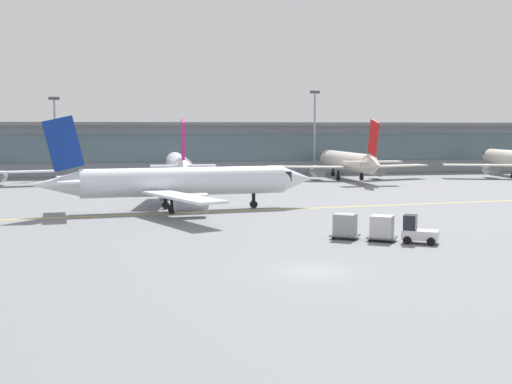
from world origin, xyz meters
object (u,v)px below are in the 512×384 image
gate_airplane_2 (178,165)px  baggage_tug (417,231)px  cargo_dolly_trailing (345,225)px  cargo_dolly_lead (382,227)px  apron_light_mast_2 (315,129)px  gate_airplane_3 (347,162)px  apron_light_mast_1 (55,134)px  taxiing_regional_jet (181,182)px

gate_airplane_2 → baggage_tug: gate_airplane_2 is taller
cargo_dolly_trailing → gate_airplane_2: bearing=131.7°
cargo_dolly_lead → apron_light_mast_2: size_ratio=0.17×
gate_airplane_2 → apron_light_mast_2: apron_light_mast_2 is taller
gate_airplane_2 → gate_airplane_3: 28.93m
gate_airplane_3 → apron_light_mast_2: size_ratio=1.96×
gate_airplane_3 → baggage_tug: gate_airplane_3 is taller
gate_airplane_3 → cargo_dolly_trailing: bearing=161.2°
baggage_tug → gate_airplane_3: bearing=107.9°
gate_airplane_2 → gate_airplane_3: (28.46, 5.20, 0.02)m
gate_airplane_2 → apron_light_mast_2: (25.90, 16.33, 5.38)m
gate_airplane_2 → baggage_tug: size_ratio=10.09×
cargo_dolly_trailing → apron_light_mast_2: 70.40m
baggage_tug → apron_light_mast_1: 78.53m
cargo_dolly_lead → cargo_dolly_trailing: 2.84m
gate_airplane_3 → cargo_dolly_lead: bearing=163.8°
gate_airplane_2 → cargo_dolly_trailing: bearing=-169.1°
baggage_tug → apron_light_mast_1: (-33.28, 70.82, 6.67)m
gate_airplane_2 → cargo_dolly_lead: size_ratio=11.31×
gate_airplane_2 → cargo_dolly_trailing: gate_airplane_2 is taller
taxiing_regional_jet → cargo_dolly_lead: 25.36m
gate_airplane_3 → apron_light_mast_2: 12.61m
gate_airplane_2 → taxiing_regional_jet: 31.77m
taxiing_regional_jet → baggage_tug: size_ratio=10.01×
gate_airplane_2 → apron_light_mast_1: bearing=51.2°
taxiing_regional_jet → baggage_tug: bearing=-61.7°
cargo_dolly_trailing → apron_light_mast_1: size_ratio=0.19×
apron_light_mast_2 → taxiing_regional_jet: bearing=-120.1°
gate_airplane_2 → gate_airplane_3: gate_airplane_3 is taller
taxiing_regional_jet → apron_light_mast_2: (27.86, 48.04, 5.40)m
taxiing_regional_jet → apron_light_mast_1: (-17.62, 48.02, 4.64)m
taxiing_regional_jet → apron_light_mast_2: apron_light_mast_2 is taller
baggage_tug → cargo_dolly_lead: 2.62m
gate_airplane_2 → baggage_tug: 56.24m
gate_airplane_2 → cargo_dolly_lead: gate_airplane_2 is taller
apron_light_mast_1 → apron_light_mast_2: bearing=0.0°
gate_airplane_3 → cargo_dolly_trailing: gate_airplane_3 is taller
baggage_tug → cargo_dolly_trailing: (-4.63, 2.87, 0.16)m
cargo_dolly_lead → apron_light_mast_1: size_ratio=0.19×
gate_airplane_3 → taxiing_regional_jet: bearing=140.6°
apron_light_mast_2 → cargo_dolly_lead: bearing=-101.7°
cargo_dolly_trailing → baggage_tug: bearing=-0.0°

